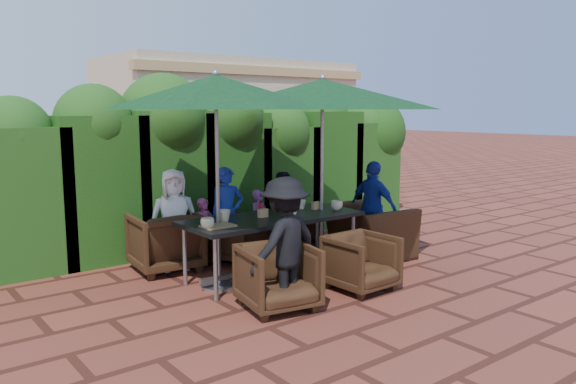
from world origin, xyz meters
TOP-DOWN VIEW (x-y plane):
  - ground at (0.00, 0.00)m, footprint 80.00×80.00m
  - dining_table at (-0.10, 0.20)m, footprint 2.23×0.90m
  - umbrella_left at (-0.84, 0.25)m, footprint 2.56×2.56m
  - umbrella_right at (0.65, 0.17)m, footprint 2.93×2.93m
  - chair_far_left at (-1.03, 1.25)m, footprint 0.87×0.83m
  - chair_far_mid at (-0.06, 1.06)m, footprint 0.84×0.82m
  - chair_far_right at (0.82, 1.06)m, footprint 0.78×0.74m
  - chair_near_left at (-0.74, -0.75)m, footprint 0.83×0.79m
  - chair_near_right at (0.38, -0.83)m, footprint 0.69×0.65m
  - chair_end_right at (1.53, 0.16)m, footprint 0.84×1.16m
  - adult_far_left at (-0.90, 1.24)m, footprint 0.72×0.56m
  - adult_far_mid at (-0.17, 1.15)m, footprint 0.51×0.45m
  - adult_far_right at (0.83, 1.17)m, footprint 0.61×0.46m
  - adult_near_left at (-0.67, -0.77)m, footprint 0.93×0.54m
  - adult_end_right at (1.69, 0.25)m, footprint 0.48×0.81m
  - child_left at (-0.46, 1.27)m, footprint 0.34×0.29m
  - child_right at (0.41, 1.22)m, footprint 0.38×0.34m
  - pedestrian_a at (1.31, 4.29)m, footprint 1.55×1.53m
  - pedestrian_b at (2.46, 4.33)m, footprint 1.02×0.74m
  - pedestrian_c at (3.31, 4.35)m, footprint 1.11×0.79m
  - cup_a at (-1.09, 0.06)m, footprint 0.15×0.15m
  - cup_b at (-0.75, 0.27)m, footprint 0.15×0.15m
  - cup_c at (-0.02, -0.02)m, footprint 0.17×0.17m
  - cup_d at (0.47, 0.37)m, footprint 0.13×0.13m
  - cup_e at (0.80, 0.05)m, footprint 0.15×0.15m
  - ketchup_bottle at (-0.23, 0.29)m, footprint 0.04×0.04m
  - sauce_bottle at (-0.23, 0.29)m, footprint 0.04×0.04m
  - serving_tray at (-0.95, 0.07)m, footprint 0.35×0.25m
  - number_block_left at (-0.24, 0.22)m, footprint 0.12×0.06m
  - number_block_right at (0.62, 0.23)m, footprint 0.12×0.06m
  - hedge_wall at (-0.15, 2.32)m, footprint 9.10×1.60m
  - building at (3.50, 6.99)m, footprint 6.20×3.08m

SIDE VIEW (x-z plane):
  - ground at x=0.00m, z-range 0.00..0.00m
  - chair_far_mid at x=-0.06m, z-range 0.00..0.69m
  - chair_near_right at x=0.38m, z-range 0.00..0.70m
  - chair_far_right at x=0.82m, z-range 0.00..0.73m
  - chair_near_left at x=-0.74m, z-range 0.00..0.74m
  - chair_far_left at x=-1.03m, z-range 0.00..0.82m
  - child_left at x=-0.46m, z-range 0.00..0.87m
  - child_right at x=0.41m, z-range 0.00..0.91m
  - chair_end_right at x=1.53m, z-range 0.00..0.94m
  - adult_far_right at x=0.83m, z-range 0.00..1.14m
  - adult_far_mid at x=-0.17m, z-range 0.00..1.27m
  - adult_far_left at x=-0.90m, z-range 0.00..1.29m
  - adult_end_right at x=1.69m, z-range 0.00..1.32m
  - dining_table at x=-0.10m, z-range 0.30..1.05m
  - adult_near_left at x=-0.67m, z-range 0.00..1.36m
  - serving_tray at x=-0.95m, z-range 0.75..0.77m
  - pedestrian_c at x=3.31m, z-range 0.00..1.58m
  - number_block_left at x=-0.24m, z-range 0.75..0.85m
  - number_block_right at x=0.62m, z-range 0.75..0.85m
  - cup_a at x=-1.09m, z-range 0.75..0.87m
  - cup_e at x=0.80m, z-range 0.75..0.87m
  - cup_d at x=0.47m, z-range 0.75..0.87m
  - cup_c at x=-0.02m, z-range 0.75..0.89m
  - cup_b at x=-0.75m, z-range 0.75..0.89m
  - ketchup_bottle at x=-0.23m, z-range 0.75..0.92m
  - sauce_bottle at x=-0.23m, z-range 0.75..0.92m
  - pedestrian_a at x=1.31m, z-range 0.00..1.72m
  - pedestrian_b at x=2.46m, z-range 0.00..1.93m
  - hedge_wall at x=-0.15m, z-range 0.08..2.62m
  - building at x=3.50m, z-range 0.01..3.21m
  - umbrella_left at x=-0.84m, z-range 0.98..3.44m
  - umbrella_right at x=0.65m, z-range 0.98..3.44m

